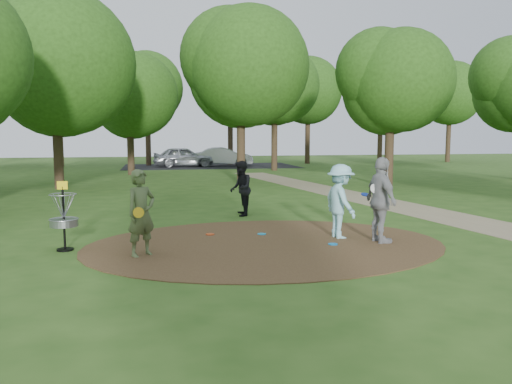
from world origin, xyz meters
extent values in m
plane|color=#2D5119|center=(0.00, 0.00, 0.00)|extent=(100.00, 100.00, 0.00)
cylinder|color=#47301C|center=(0.00, 0.00, 0.01)|extent=(8.40, 8.40, 0.02)
cube|color=#8C7A5B|center=(6.50, 2.00, 0.01)|extent=(7.55, 39.89, 0.01)
cube|color=black|center=(2.00, 30.00, 0.00)|extent=(14.00, 8.00, 0.01)
imported|color=#53653A|center=(-2.81, -0.58, 0.92)|extent=(0.80, 0.75, 1.83)
cylinder|color=gold|center=(-2.86, -0.81, 0.97)|extent=(0.22, 0.07, 0.22)
imported|color=#97D8E1|center=(1.94, 0.34, 0.92)|extent=(0.85, 1.27, 1.84)
cylinder|color=#0B2ECA|center=(2.60, 0.35, 1.07)|extent=(0.25, 0.25, 0.08)
imported|color=black|center=(0.13, 4.24, 0.87)|extent=(0.76, 0.92, 1.74)
cylinder|color=#0C81CF|center=(0.31, 4.29, 0.77)|extent=(0.23, 0.11, 0.22)
imported|color=gray|center=(2.68, -0.37, 1.02)|extent=(0.59, 1.23, 2.03)
cylinder|color=silver|center=(2.51, -0.35, 1.30)|extent=(0.23, 0.10, 0.22)
cylinder|color=#1BA2DC|center=(0.13, 1.10, 0.03)|extent=(0.22, 0.22, 0.02)
cylinder|color=#0C80D5|center=(1.49, -0.39, 0.03)|extent=(0.22, 0.22, 0.02)
cylinder|color=#DC4216|center=(-1.17, 1.32, 0.03)|extent=(0.22, 0.22, 0.02)
imported|color=#B5B7BD|center=(-0.22, 29.49, 0.81)|extent=(4.95, 2.41, 1.63)
imported|color=#A7A8AF|center=(3.10, 29.73, 0.78)|extent=(4.78, 1.85, 1.55)
cylinder|color=black|center=(-4.50, 0.30, 0.68)|extent=(0.05, 0.05, 1.35)
cylinder|color=black|center=(-4.50, 0.30, 0.02)|extent=(0.36, 0.36, 0.04)
cylinder|color=gray|center=(-4.50, 0.30, 0.62)|extent=(0.60, 0.60, 0.16)
torus|color=gray|center=(-4.50, 0.30, 0.70)|extent=(0.63, 0.63, 0.03)
torus|color=gray|center=(-4.50, 0.30, 1.25)|extent=(0.58, 0.58, 0.02)
cube|color=yellow|center=(-4.50, 0.30, 1.45)|extent=(0.22, 0.02, 0.18)
cylinder|color=#332316|center=(-7.00, 14.00, 1.90)|extent=(0.44, 0.44, 3.80)
sphere|color=#224612|center=(-7.00, 14.00, 5.64)|extent=(6.70, 6.70, 6.70)
cylinder|color=#332316|center=(2.00, 15.00, 2.09)|extent=(0.44, 0.44, 4.18)
sphere|color=#224612|center=(2.00, 15.00, 5.89)|extent=(6.20, 6.20, 6.20)
cylinder|color=#332316|center=(9.00, 12.00, 1.80)|extent=(0.44, 0.44, 3.61)
sphere|color=#224612|center=(9.00, 12.00, 4.99)|extent=(5.03, 5.03, 5.03)
cylinder|color=#332316|center=(-4.00, 22.00, 1.71)|extent=(0.44, 0.44, 3.42)
sphere|color=#224612|center=(-4.00, 22.00, 4.89)|extent=(5.35, 5.35, 5.35)
cylinder|color=#332316|center=(6.00, 24.00, 2.19)|extent=(0.44, 0.44, 4.37)
sphere|color=#224612|center=(6.00, 24.00, 5.87)|extent=(5.45, 5.45, 5.45)
camera|label=1|loc=(-2.52, -11.15, 2.54)|focal=35.00mm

